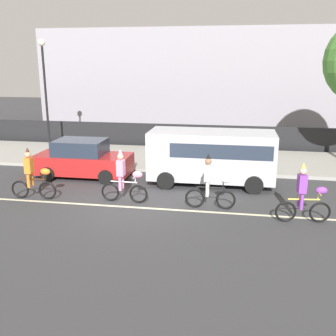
{
  "coord_description": "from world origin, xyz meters",
  "views": [
    {
      "loc": [
        3.64,
        -12.85,
        4.84
      ],
      "look_at": [
        1.21,
        1.2,
        1.0
      ],
      "focal_mm": 42.0,
      "sensor_mm": 36.0,
      "label": 1
    }
  ],
  "objects_px": {
    "parade_cyclist_pink": "(124,179)",
    "parked_van_silver": "(213,154)",
    "parade_cyclist_orange": "(33,177)",
    "street_lamp_post": "(45,79)",
    "parked_car_red": "(83,159)",
    "parade_cyclist_purple": "(305,197)",
    "parade_cyclist_zebra": "(211,185)"
  },
  "relations": [
    {
      "from": "parade_cyclist_orange",
      "to": "parked_car_red",
      "type": "relative_size",
      "value": 0.47
    },
    {
      "from": "parade_cyclist_purple",
      "to": "parked_van_silver",
      "type": "xyz_separation_m",
      "value": [
        -3.03,
        3.55,
        0.44
      ]
    },
    {
      "from": "parade_cyclist_pink",
      "to": "parade_cyclist_purple",
      "type": "relative_size",
      "value": 1.0
    },
    {
      "from": "parade_cyclist_orange",
      "to": "parade_cyclist_zebra",
      "type": "distance_m",
      "value": 6.43
    },
    {
      "from": "parade_cyclist_orange",
      "to": "parade_cyclist_zebra",
      "type": "xyz_separation_m",
      "value": [
        6.43,
        0.11,
        0.0
      ]
    },
    {
      "from": "parade_cyclist_purple",
      "to": "parade_cyclist_orange",
      "type": "bearing_deg",
      "value": 176.31
    },
    {
      "from": "parade_cyclist_purple",
      "to": "parked_van_silver",
      "type": "distance_m",
      "value": 4.69
    },
    {
      "from": "parked_van_silver",
      "to": "street_lamp_post",
      "type": "distance_m",
      "value": 10.43
    },
    {
      "from": "parade_cyclist_orange",
      "to": "parade_cyclist_purple",
      "type": "bearing_deg",
      "value": -3.69
    },
    {
      "from": "parade_cyclist_pink",
      "to": "street_lamp_post",
      "type": "bearing_deg",
      "value": 132.03
    },
    {
      "from": "parked_car_red",
      "to": "street_lamp_post",
      "type": "height_order",
      "value": "street_lamp_post"
    },
    {
      "from": "parade_cyclist_pink",
      "to": "parked_van_silver",
      "type": "xyz_separation_m",
      "value": [
        2.96,
        2.72,
        0.44
      ]
    },
    {
      "from": "parade_cyclist_orange",
      "to": "parked_van_silver",
      "type": "relative_size",
      "value": 0.38
    },
    {
      "from": "parade_cyclist_orange",
      "to": "parked_van_silver",
      "type": "bearing_deg",
      "value": 24.98
    },
    {
      "from": "parade_cyclist_zebra",
      "to": "street_lamp_post",
      "type": "height_order",
      "value": "street_lamp_post"
    },
    {
      "from": "parade_cyclist_orange",
      "to": "street_lamp_post",
      "type": "relative_size",
      "value": 0.33
    },
    {
      "from": "parade_cyclist_pink",
      "to": "parked_van_silver",
      "type": "relative_size",
      "value": 0.38
    },
    {
      "from": "parked_van_silver",
      "to": "parked_car_red",
      "type": "height_order",
      "value": "parked_van_silver"
    },
    {
      "from": "parade_cyclist_pink",
      "to": "parade_cyclist_purple",
      "type": "distance_m",
      "value": 6.05
    },
    {
      "from": "parade_cyclist_orange",
      "to": "parade_cyclist_pink",
      "type": "distance_m",
      "value": 3.37
    },
    {
      "from": "parked_van_silver",
      "to": "parked_car_red",
      "type": "bearing_deg",
      "value": 179.09
    },
    {
      "from": "parked_van_silver",
      "to": "street_lamp_post",
      "type": "relative_size",
      "value": 0.85
    },
    {
      "from": "parade_cyclist_orange",
      "to": "parade_cyclist_zebra",
      "type": "bearing_deg",
      "value": 0.99
    },
    {
      "from": "parade_cyclist_zebra",
      "to": "parked_car_red",
      "type": "xyz_separation_m",
      "value": [
        -5.73,
        2.92,
        -0.06
      ]
    },
    {
      "from": "parade_cyclist_pink",
      "to": "parked_van_silver",
      "type": "bearing_deg",
      "value": 42.58
    },
    {
      "from": "parade_cyclist_orange",
      "to": "street_lamp_post",
      "type": "distance_m",
      "value": 8.29
    },
    {
      "from": "parade_cyclist_zebra",
      "to": "parade_cyclist_orange",
      "type": "bearing_deg",
      "value": -179.01
    },
    {
      "from": "parade_cyclist_orange",
      "to": "parade_cyclist_purple",
      "type": "distance_m",
      "value": 9.37
    },
    {
      "from": "parade_cyclist_orange",
      "to": "street_lamp_post",
      "type": "bearing_deg",
      "value": 111.84
    },
    {
      "from": "parade_cyclist_pink",
      "to": "parade_cyclist_orange",
      "type": "bearing_deg",
      "value": -176.16
    },
    {
      "from": "parade_cyclist_zebra",
      "to": "parade_cyclist_purple",
      "type": "distance_m",
      "value": 3.01
    },
    {
      "from": "parade_cyclist_zebra",
      "to": "parked_car_red",
      "type": "distance_m",
      "value": 6.43
    }
  ]
}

